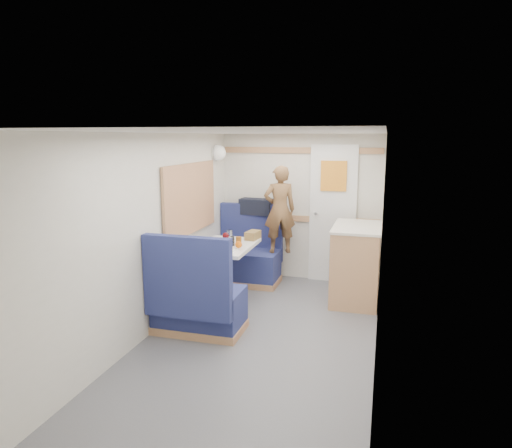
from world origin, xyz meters
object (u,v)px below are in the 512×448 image
(dome_light, at_px, (218,153))
(tumbler_mid, at_px, (230,234))
(person, at_px, (280,210))
(pepper_grinder, at_px, (232,241))
(bench_far, at_px, (247,260))
(orange_fruit, at_px, (239,245))
(salt_grinder, at_px, (230,242))
(wine_glass, at_px, (226,236))
(tumbler_right, at_px, (232,241))
(tray, at_px, (219,251))
(bread_loaf, at_px, (253,235))
(beer_glass, at_px, (239,241))
(cheese_block, at_px, (219,245))
(bench_near, at_px, (197,305))
(tumbler_left, at_px, (203,243))
(galley_counter, at_px, (356,263))
(duffel_bag, at_px, (256,207))
(dinette_table, at_px, (226,258))

(dome_light, distance_m, tumbler_mid, 1.14)
(person, relative_size, pepper_grinder, 11.00)
(bench_far, bearing_deg, tumbler_mid, -97.57)
(orange_fruit, height_order, salt_grinder, orange_fruit)
(wine_glass, distance_m, tumbler_right, 0.11)
(dome_light, bearing_deg, tumbler_right, -61.30)
(person, xyz_separation_m, tumbler_right, (-0.36, -0.87, -0.25))
(tray, relative_size, salt_grinder, 4.02)
(salt_grinder, relative_size, bread_loaf, 0.38)
(tray, bearing_deg, tumbler_mid, 99.47)
(beer_glass, bearing_deg, wine_glass, -138.68)
(cheese_block, bearing_deg, salt_grinder, 61.28)
(tray, height_order, salt_grinder, salt_grinder)
(bench_near, bearing_deg, tumbler_left, 107.09)
(galley_counter, xyz_separation_m, tumbler_left, (-1.68, -0.73, 0.31))
(cheese_block, xyz_separation_m, tumbler_mid, (-0.06, 0.52, 0.01))
(orange_fruit, relative_size, tumbler_mid, 0.77)
(orange_fruit, distance_m, beer_glass, 0.20)
(tumbler_mid, xyz_separation_m, bread_loaf, (0.29, 0.02, -0.00))
(beer_glass, xyz_separation_m, bread_loaf, (0.07, 0.36, -0.00))
(orange_fruit, bearing_deg, wine_glass, 155.12)
(galley_counter, height_order, duffel_bag, duffel_bag)
(orange_fruit, height_order, beer_glass, beer_glass)
(person, xyz_separation_m, bread_loaf, (-0.23, -0.48, -0.26))
(tray, bearing_deg, dinette_table, 97.81)
(orange_fruit, height_order, wine_glass, wine_glass)
(tray, relative_size, bread_loaf, 1.52)
(tumbler_left, xyz_separation_m, bread_loaf, (0.44, 0.56, -0.00))
(galley_counter, height_order, tumbler_right, galley_counter)
(bench_far, relative_size, pepper_grinder, 10.05)
(person, bearing_deg, dinette_table, 38.46)
(tumbler_left, bearing_deg, cheese_block, 4.17)
(salt_grinder, bearing_deg, pepper_grinder, 69.78)
(tumbler_right, relative_size, salt_grinder, 1.11)
(beer_glass, height_order, bread_loaf, beer_glass)
(tray, bearing_deg, tumbler_left, 149.98)
(dinette_table, bearing_deg, orange_fruit, -38.57)
(dinette_table, distance_m, bench_near, 0.90)
(salt_grinder, bearing_deg, bread_loaf, 68.16)
(cheese_block, xyz_separation_m, bread_loaf, (0.24, 0.54, 0.01))
(tray, xyz_separation_m, tumbler_mid, (-0.11, 0.68, 0.04))
(galley_counter, xyz_separation_m, wine_glass, (-1.43, -0.64, 0.38))
(duffel_bag, height_order, cheese_block, duffel_bag)
(salt_grinder, bearing_deg, tumbler_right, 2.35)
(tray, relative_size, orange_fruit, 4.55)
(tumbler_right, bearing_deg, tumbler_mid, 112.65)
(pepper_grinder, distance_m, salt_grinder, 0.04)
(bread_loaf, bearing_deg, tumbler_right, -109.15)
(dome_light, distance_m, person, 1.11)
(bench_near, distance_m, dome_light, 2.28)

